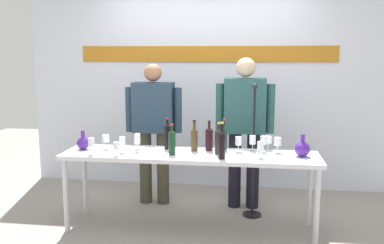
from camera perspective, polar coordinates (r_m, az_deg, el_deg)
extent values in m
plane|color=gray|center=(4.33, -0.28, -14.12)|extent=(10.00, 10.00, 0.00)
cube|color=silver|center=(5.43, 1.93, 6.95)|extent=(4.61, 0.10, 3.00)
cube|color=#BB731E|center=(5.36, 1.87, 9.16)|extent=(3.23, 0.01, 0.20)
cube|color=silver|center=(4.09, -0.29, -4.52)|extent=(2.47, 0.58, 0.04)
cylinder|color=silver|center=(4.31, -16.68, -9.51)|extent=(0.05, 0.05, 0.72)
cylinder|color=silver|center=(3.98, 16.52, -11.06)|extent=(0.05, 0.05, 0.72)
cylinder|color=silver|center=(4.72, -14.25, -7.72)|extent=(0.05, 0.05, 0.72)
cylinder|color=silver|center=(4.43, 15.61, -8.93)|extent=(0.05, 0.05, 0.72)
sphere|color=#472183|center=(4.37, -14.49, -2.79)|extent=(0.13, 0.13, 0.13)
cylinder|color=#472183|center=(4.36, -14.54, -1.62)|extent=(0.04, 0.04, 0.07)
sphere|color=#472292|center=(4.08, 14.68, -3.55)|extent=(0.15, 0.15, 0.15)
cylinder|color=#472292|center=(4.06, 14.74, -2.15)|extent=(0.04, 0.04, 0.08)
cylinder|color=#3B392A|center=(4.93, -6.28, -6.09)|extent=(0.14, 0.14, 0.84)
cylinder|color=#3B392A|center=(4.88, -3.93, -6.20)|extent=(0.14, 0.14, 0.84)
cube|color=#263A4D|center=(4.77, -5.24, 1.98)|extent=(0.46, 0.22, 0.56)
cylinder|color=#263A4D|center=(4.84, -8.44, 1.69)|extent=(0.09, 0.09, 0.51)
cylinder|color=#263A4D|center=(4.72, -1.93, 1.59)|extent=(0.09, 0.09, 0.51)
sphere|color=#A06B4D|center=(4.74, -5.30, 6.66)|extent=(0.20, 0.20, 0.20)
cylinder|color=black|center=(4.79, 5.78, -6.43)|extent=(0.14, 0.14, 0.86)
cylinder|color=black|center=(4.78, 8.22, -6.49)|extent=(0.14, 0.14, 0.86)
cube|color=#285655|center=(4.64, 7.18, 2.21)|extent=(0.45, 0.22, 0.60)
cylinder|color=#285655|center=(4.66, 3.78, 1.92)|extent=(0.09, 0.09, 0.54)
cylinder|color=#285655|center=(4.65, 10.56, 1.77)|extent=(0.09, 0.09, 0.54)
sphere|color=beige|center=(4.61, 7.28, 7.33)|extent=(0.21, 0.21, 0.21)
cylinder|color=black|center=(4.19, 2.33, -2.47)|extent=(0.07, 0.07, 0.21)
cone|color=black|center=(4.16, 2.34, -0.89)|extent=(0.07, 0.07, 0.03)
cylinder|color=black|center=(4.16, 2.34, -0.56)|extent=(0.02, 0.02, 0.08)
cylinder|color=black|center=(4.15, 2.34, 0.07)|extent=(0.03, 0.03, 0.02)
cylinder|color=#183026|center=(4.23, 4.32, -2.33)|extent=(0.07, 0.07, 0.21)
cone|color=#183026|center=(4.21, 4.34, -0.76)|extent=(0.07, 0.07, 0.03)
cylinder|color=#183026|center=(4.21, 4.35, -0.36)|extent=(0.02, 0.02, 0.08)
cylinder|color=red|center=(4.20, 4.36, 0.30)|extent=(0.03, 0.03, 0.02)
cylinder|color=black|center=(3.86, 4.04, -3.28)|extent=(0.06, 0.06, 0.24)
cone|color=black|center=(3.84, 4.07, -1.39)|extent=(0.06, 0.06, 0.03)
cylinder|color=black|center=(3.83, 4.07, -0.90)|extent=(0.03, 0.03, 0.09)
cylinder|color=gold|center=(3.82, 4.08, -0.12)|extent=(0.03, 0.03, 0.02)
cylinder|color=#12351C|center=(4.01, -2.72, -2.93)|extent=(0.07, 0.07, 0.22)
cone|color=#12351C|center=(3.98, -2.73, -1.23)|extent=(0.07, 0.07, 0.03)
cylinder|color=#12351C|center=(3.98, -2.74, -0.94)|extent=(0.03, 0.03, 0.06)
cylinder|color=#B22027|center=(3.97, -2.74, -0.37)|extent=(0.03, 0.03, 0.02)
cylinder|color=black|center=(4.25, -3.32, -2.13)|extent=(0.07, 0.07, 0.23)
cone|color=black|center=(4.23, -3.33, -0.43)|extent=(0.07, 0.07, 0.03)
cylinder|color=black|center=(4.22, -3.34, -0.12)|extent=(0.02, 0.02, 0.07)
cylinder|color=red|center=(4.22, -3.34, 0.45)|extent=(0.03, 0.03, 0.02)
cylinder|color=black|center=(4.05, 3.63, -2.79)|extent=(0.07, 0.07, 0.22)
cone|color=black|center=(4.02, 3.65, -1.07)|extent=(0.07, 0.07, 0.03)
cylinder|color=black|center=(4.02, 3.65, -0.77)|extent=(0.02, 0.02, 0.07)
cylinder|color=gold|center=(4.01, 3.66, -0.18)|extent=(0.03, 0.03, 0.02)
cylinder|color=#48371C|center=(4.16, 0.31, -2.55)|extent=(0.07, 0.07, 0.21)
cone|color=#48371C|center=(4.14, 0.31, -0.99)|extent=(0.07, 0.07, 0.03)
cylinder|color=#48371C|center=(4.14, 0.31, -0.56)|extent=(0.03, 0.03, 0.09)
cylinder|color=black|center=(4.13, 0.31, 0.15)|extent=(0.03, 0.03, 0.02)
cylinder|color=white|center=(4.19, -7.37, -3.96)|extent=(0.06, 0.06, 0.00)
cylinder|color=white|center=(4.18, -7.38, -3.46)|extent=(0.01, 0.01, 0.07)
cylinder|color=white|center=(4.17, -7.41, -2.39)|extent=(0.06, 0.06, 0.09)
cylinder|color=white|center=(4.14, -13.39, -4.30)|extent=(0.06, 0.06, 0.00)
cylinder|color=white|center=(4.13, -13.41, -3.77)|extent=(0.01, 0.01, 0.08)
cylinder|color=white|center=(4.12, -13.45, -2.68)|extent=(0.06, 0.06, 0.08)
cylinder|color=white|center=(4.04, -10.17, -4.54)|extent=(0.06, 0.06, 0.00)
cylinder|color=white|center=(4.03, -10.18, -4.09)|extent=(0.01, 0.01, 0.06)
cylinder|color=white|center=(4.02, -10.21, -3.18)|extent=(0.06, 0.06, 0.07)
cylinder|color=white|center=(4.31, -7.33, -3.60)|extent=(0.06, 0.06, 0.00)
cylinder|color=white|center=(4.30, -7.34, -3.15)|extent=(0.01, 0.01, 0.07)
cylinder|color=white|center=(4.28, -7.36, -2.13)|extent=(0.06, 0.06, 0.09)
cylinder|color=white|center=(4.16, -9.36, -4.12)|extent=(0.05, 0.05, 0.00)
cylinder|color=white|center=(4.15, -9.37, -3.65)|extent=(0.01, 0.01, 0.07)
cylinder|color=white|center=(4.13, -9.40, -2.60)|extent=(0.06, 0.06, 0.09)
cylinder|color=white|center=(4.34, -11.53, -3.61)|extent=(0.06, 0.06, 0.00)
cylinder|color=white|center=(4.33, -11.54, -3.13)|extent=(0.01, 0.01, 0.07)
cylinder|color=white|center=(4.32, -11.57, -2.19)|extent=(0.07, 0.07, 0.07)
cylinder|color=white|center=(4.20, 9.59, -4.00)|extent=(0.06, 0.06, 0.00)
cylinder|color=white|center=(4.19, 9.61, -3.48)|extent=(0.01, 0.01, 0.07)
cylinder|color=white|center=(4.17, 9.64, -2.43)|extent=(0.06, 0.06, 0.08)
cylinder|color=white|center=(4.17, 6.26, -4.02)|extent=(0.06, 0.06, 0.00)
cylinder|color=white|center=(4.16, 6.27, -3.56)|extent=(0.01, 0.01, 0.07)
cylinder|color=white|center=(4.14, 6.29, -2.55)|extent=(0.06, 0.06, 0.08)
cylinder|color=white|center=(4.28, 10.19, -3.75)|extent=(0.06, 0.06, 0.00)
cylinder|color=white|center=(4.27, 10.20, -3.28)|extent=(0.01, 0.01, 0.07)
cylinder|color=white|center=(4.26, 10.23, -2.36)|extent=(0.07, 0.07, 0.07)
cylinder|color=white|center=(3.96, 9.19, -4.80)|extent=(0.05, 0.05, 0.00)
cylinder|color=white|center=(3.95, 9.20, -4.33)|extent=(0.01, 0.01, 0.06)
cylinder|color=white|center=(3.93, 9.23, -3.25)|extent=(0.06, 0.06, 0.09)
cylinder|color=white|center=(4.19, 11.44, -4.09)|extent=(0.06, 0.06, 0.00)
cylinder|color=white|center=(4.18, 11.45, -3.60)|extent=(0.01, 0.01, 0.07)
cylinder|color=white|center=(4.16, 11.49, -2.60)|extent=(0.07, 0.07, 0.08)
cylinder|color=white|center=(4.21, 8.15, -3.91)|extent=(0.06, 0.06, 0.00)
cylinder|color=white|center=(4.21, 8.16, -3.43)|extent=(0.01, 0.01, 0.07)
cylinder|color=white|center=(4.19, 8.18, -2.40)|extent=(0.06, 0.06, 0.09)
cylinder|color=black|center=(4.68, 8.10, -12.27)|extent=(0.20, 0.20, 0.02)
cylinder|color=black|center=(4.48, 8.30, -4.27)|extent=(0.02, 0.02, 1.36)
sphere|color=#232328|center=(4.37, 8.51, 4.81)|extent=(0.06, 0.06, 0.06)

